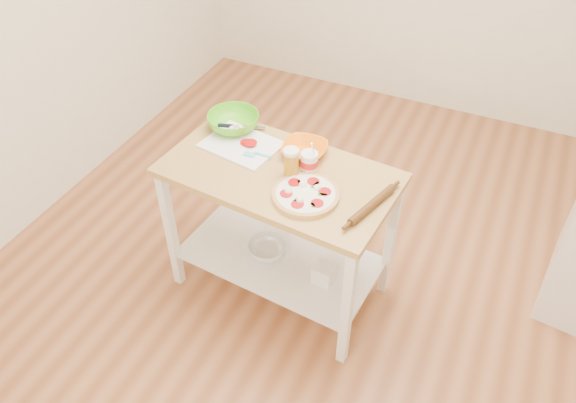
% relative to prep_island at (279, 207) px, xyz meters
% --- Properties ---
extents(room_shell, '(4.04, 4.54, 2.74)m').
position_rel_prep_island_xyz_m(room_shell, '(0.18, 0.23, 0.70)').
color(room_shell, '#A5643C').
rests_on(room_shell, ground).
extents(prep_island, '(1.27, 0.77, 0.90)m').
position_rel_prep_island_xyz_m(prep_island, '(0.00, 0.00, 0.00)').
color(prep_island, '#B38C49').
rests_on(prep_island, ground).
extents(pizza, '(0.33, 0.33, 0.05)m').
position_rel_prep_island_xyz_m(pizza, '(0.20, -0.13, 0.27)').
color(pizza, '#E2AC60').
rests_on(pizza, prep_island).
extents(cutting_board, '(0.44, 0.36, 0.04)m').
position_rel_prep_island_xyz_m(cutting_board, '(-0.29, 0.13, 0.26)').
color(cutting_board, white).
rests_on(cutting_board, prep_island).
extents(spatula, '(0.15, 0.05, 0.01)m').
position_rel_prep_island_xyz_m(spatula, '(-0.16, 0.06, 0.27)').
color(spatula, '#4CD5DB').
rests_on(spatula, cutting_board).
extents(knife, '(0.26, 0.11, 0.01)m').
position_rel_prep_island_xyz_m(knife, '(-0.40, 0.25, 0.27)').
color(knife, silver).
rests_on(knife, cutting_board).
extents(orange_bowl, '(0.25, 0.25, 0.06)m').
position_rel_prep_island_xyz_m(orange_bowl, '(0.06, 0.19, 0.28)').
color(orange_bowl, orange).
rests_on(orange_bowl, prep_island).
extents(green_bowl, '(0.40, 0.40, 0.09)m').
position_rel_prep_island_xyz_m(green_bowl, '(-0.40, 0.25, 0.29)').
color(green_bowl, '#51BC18').
rests_on(green_bowl, prep_island).
extents(beer_pint, '(0.08, 0.08, 0.16)m').
position_rel_prep_island_xyz_m(beer_pint, '(0.07, -0.00, 0.33)').
color(beer_pint, '#B17915').
rests_on(beer_pint, prep_island).
extents(yogurt_tub, '(0.09, 0.09, 0.20)m').
position_rel_prep_island_xyz_m(yogurt_tub, '(0.14, 0.07, 0.30)').
color(yogurt_tub, white).
rests_on(yogurt_tub, prep_island).
extents(rolling_pin, '(0.14, 0.34, 0.04)m').
position_rel_prep_island_xyz_m(rolling_pin, '(0.53, -0.07, 0.27)').
color(rolling_pin, '#563413').
rests_on(rolling_pin, prep_island).
extents(shelf_glass_bowl, '(0.31, 0.31, 0.07)m').
position_rel_prep_island_xyz_m(shelf_glass_bowl, '(-0.08, -0.01, -0.36)').
color(shelf_glass_bowl, silver).
rests_on(shelf_glass_bowl, prep_island).
extents(shelf_bin, '(0.12, 0.12, 0.11)m').
position_rel_prep_island_xyz_m(shelf_bin, '(0.31, -0.06, -0.33)').
color(shelf_bin, white).
rests_on(shelf_bin, prep_island).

